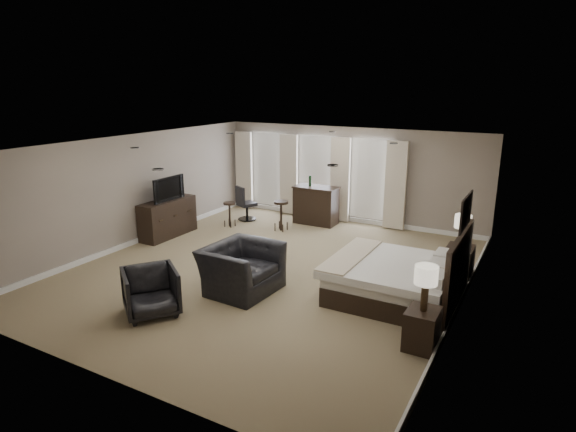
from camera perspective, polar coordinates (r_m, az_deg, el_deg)
The scene contains 16 objects.
room at distance 9.59m, azimuth -2.20°, elevation 0.74°, with size 7.60×8.60×2.64m.
window_bay at distance 13.61m, azimuth 3.15°, elevation 4.75°, with size 5.25×0.20×2.30m.
bed at distance 8.76m, azimuth 12.39°, elevation -5.31°, with size 2.16×2.06×1.37m, color silver.
nightstand_near at distance 7.44m, azimuth 15.58°, elevation -12.76°, with size 0.45×0.55×0.59m, color black.
nightstand_far at distance 10.04m, azimuth 19.59°, elevation -5.29°, with size 0.50×0.61×0.67m, color black.
lamp_near at distance 7.16m, azimuth 15.95°, elevation -8.26°, with size 0.33×0.33×0.68m, color beige.
lamp_far at distance 9.84m, azimuth 19.93°, elevation -1.70°, with size 0.31×0.31×0.65m, color beige.
wall_art at distance 8.22m, azimuth 20.30°, elevation 0.47°, with size 0.04×0.96×0.56m, color slate.
dresser at distance 12.43m, azimuth -14.05°, elevation -0.24°, with size 0.52×1.60×0.93m, color black.
tv at distance 12.30m, azimuth -14.21°, elevation 2.15°, with size 1.03×0.60×0.14m, color black.
armchair_near at distance 8.92m, azimuth -5.57°, elevation -5.32°, with size 1.34×0.87×1.17m, color black.
armchair_far at distance 8.38m, azimuth -15.96°, elevation -8.38°, with size 0.85×0.79×0.87m, color black.
bar_counter at distance 13.14m, azimuth 3.34°, elevation 1.31°, with size 1.19×0.62×1.04m, color black.
bar_stool_left at distance 12.98m, azimuth -6.93°, elevation 0.18°, with size 0.32×0.32×0.67m, color black.
bar_stool_right at distance 12.52m, azimuth -0.83°, elevation 0.02°, with size 0.37×0.37×0.79m, color black.
desk_chair at distance 13.51m, azimuth -4.90°, elevation 1.55°, with size 0.50×0.50×0.98m, color black.
Camera 1 is at (4.81, -7.93, 3.76)m, focal length 30.00 mm.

